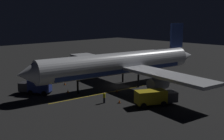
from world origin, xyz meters
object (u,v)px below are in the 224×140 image
object	(u,v)px
traffic_cone_near_right	(117,91)
traffic_cone_under_wing	(68,91)
catering_truck	(155,97)
baggage_truck	(37,87)
ground_crew_worker	(104,98)
traffic_cone_near_left	(65,84)
airliner	(122,64)
traffic_cone_far	(119,102)

from	to	relation	value
traffic_cone_near_right	traffic_cone_under_wing	distance (m)	8.72
traffic_cone_under_wing	catering_truck	bearing A→B (deg)	-161.04
baggage_truck	ground_crew_worker	world-z (taller)	baggage_truck
baggage_truck	traffic_cone_under_wing	bearing A→B (deg)	-124.09
traffic_cone_near_left	baggage_truck	bearing A→B (deg)	105.35
baggage_truck	catering_truck	size ratio (longest dim) A/B	0.86
traffic_cone_near_left	traffic_cone_near_right	size ratio (longest dim) A/B	1.00
traffic_cone_near_left	traffic_cone_under_wing	bearing A→B (deg)	150.87
baggage_truck	airliner	bearing A→B (deg)	-113.65
ground_crew_worker	traffic_cone_near_right	distance (m)	6.68
ground_crew_worker	catering_truck	bearing A→B (deg)	-142.78
ground_crew_worker	traffic_cone_far	bearing A→B (deg)	-135.73
airliner	traffic_cone_near_right	distance (m)	6.12
airliner	catering_truck	xyz separation A→B (m)	(-11.70, 5.08, -3.08)
catering_truck	airliner	bearing A→B (deg)	-23.47
traffic_cone_under_wing	traffic_cone_far	distance (m)	10.90
traffic_cone_near_left	traffic_cone_far	distance (m)	15.65
airliner	traffic_cone_near_right	bearing A→B (deg)	122.53
baggage_truck	ground_crew_worker	xyz separation A→B (m)	(-11.98, -4.95, -0.40)
traffic_cone_near_left	traffic_cone_near_right	bearing A→B (deg)	-161.42
ground_crew_worker	airliner	bearing A→B (deg)	-60.40
catering_truck	traffic_cone_under_wing	bearing A→B (deg)	18.96
catering_truck	traffic_cone_far	world-z (taller)	catering_truck
catering_truck	ground_crew_worker	xyz separation A→B (m)	(6.16, 4.68, -0.36)
airliner	traffic_cone_under_wing	distance (m)	11.58
ground_crew_worker	traffic_cone_near_right	size ratio (longest dim) A/B	3.16
baggage_truck	traffic_cone_under_wing	world-z (taller)	baggage_truck
airliner	ground_crew_worker	size ratio (longest dim) A/B	23.01
airliner	traffic_cone_far	xyz separation A→B (m)	(-7.23, 8.10, -4.07)
catering_truck	traffic_cone_near_left	bearing A→B (deg)	6.90
traffic_cone_near_right	traffic_cone_under_wing	xyz separation A→B (m)	(5.90, 6.42, 0.00)
traffic_cone_near_right	traffic_cone_far	xyz separation A→B (m)	(-4.77, 4.25, 0.00)
traffic_cone_near_left	traffic_cone_under_wing	world-z (taller)	same
baggage_truck	catering_truck	distance (m)	20.53
traffic_cone_near_right	catering_truck	bearing A→B (deg)	172.47
catering_truck	traffic_cone_under_wing	world-z (taller)	catering_truck
catering_truck	traffic_cone_far	xyz separation A→B (m)	(4.46, 3.03, -1.00)
traffic_cone_under_wing	traffic_cone_far	world-z (taller)	same
ground_crew_worker	traffic_cone_under_wing	distance (m)	9.02
airliner	baggage_truck	distance (m)	16.33
ground_crew_worker	traffic_cone_under_wing	xyz separation A→B (m)	(8.99, 0.53, -0.64)
airliner	traffic_cone_far	size ratio (longest dim) A/B	72.81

